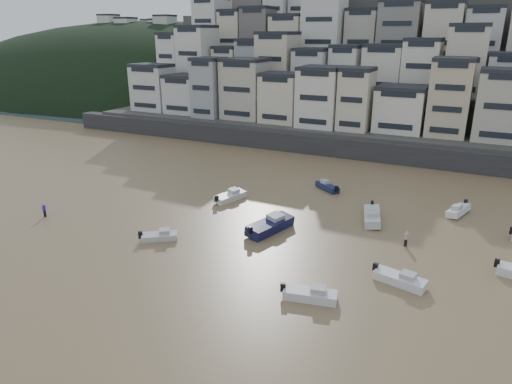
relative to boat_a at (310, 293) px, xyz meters
The scene contains 15 objects.
ground 22.16m from the boat_a, 129.27° to the right, with size 400.00×400.00×0.00m, color #8F744D.
sea_strip 178.12m from the boat_a, 134.13° to the left, with size 340.00×340.00×0.00m, color #42525F.
harbor_wall 48.03m from the boat_a, 94.80° to the left, with size 140.00×3.00×3.50m, color #38383A.
hillside 88.56m from the boat_a, 89.53° to the left, with size 141.04×66.00×50.00m.
headland 160.54m from the boat_a, 132.77° to the left, with size 216.00×135.00×53.33m.
boat_a is the anchor object (origin of this frame).
boat_b 8.85m from the boat_a, 42.85° to the left, with size 5.16×1.69×1.41m, color white, non-canonical shape.
boat_c 14.58m from the boat_a, 128.18° to the left, with size 7.14×2.34×1.95m, color #13153E, non-canonical shape.
boat_e 19.69m from the boat_a, 87.35° to the left, with size 6.31×2.07×1.72m, color silver, non-canonical shape.
boat_f 25.81m from the boat_a, 134.67° to the left, with size 5.37×1.76×1.46m, color silver, non-canonical shape.
boat_h 29.52m from the boat_a, 104.90° to the left, with size 4.63×1.52×1.26m, color #161F45, non-canonical shape.
boat_i 28.51m from the boat_a, 69.08° to the left, with size 5.04×1.65×1.37m, color white, non-canonical shape.
boat_j 19.42m from the boat_a, 168.39° to the left, with size 4.30×1.41×1.17m, color silver, non-canonical shape.
person_blue 36.26m from the boat_a, behind, with size 0.44×0.44×1.74m, color #341CD8, non-canonical shape.
person_pink 15.48m from the boat_a, 68.43° to the left, with size 0.44×0.44×1.74m, color #CD9198, non-canonical shape.
Camera 1 is at (24.82, -15.43, 21.89)m, focal length 32.00 mm.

